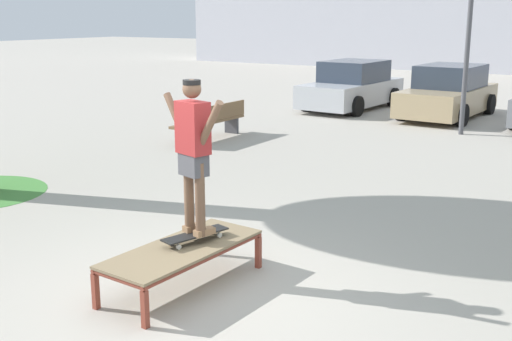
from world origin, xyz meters
The scene contains 7 objects.
ground_plane centered at (0.00, 0.00, 0.00)m, with size 120.00×120.00×0.00m, color #B2AA9E.
skate_box centered at (-0.24, -0.02, 0.41)m, with size 0.88×1.95×0.46m.
skateboard centered at (-0.23, 0.19, 0.54)m, with size 0.41×0.82×0.09m.
skater centered at (-0.23, 0.19, 1.53)m, with size 0.98×0.38×1.69m.
car_silver centered at (-4.24, 13.59, 0.69)m, with size 2.11×4.30×1.50m.
car_tan centered at (-1.18, 13.48, 0.69)m, with size 2.08×4.28×1.50m.
park_bench centered at (-5.00, 7.03, 0.45)m, with size 0.47×2.41×0.83m.
Camera 1 is at (3.88, -5.10, 2.90)m, focal length 44.76 mm.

